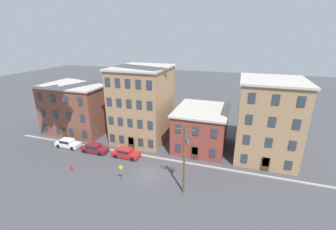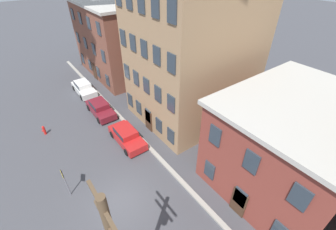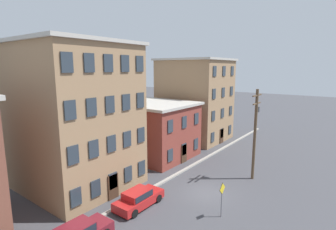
{
  "view_description": "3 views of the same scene",
  "coord_description": "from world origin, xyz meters",
  "px_view_note": "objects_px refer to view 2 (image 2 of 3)",
  "views": [
    {
      "loc": [
        11.02,
        -24.93,
        18.48
      ],
      "look_at": [
        1.1,
        5.46,
        7.18
      ],
      "focal_mm": 24.0,
      "sensor_mm": 36.0,
      "label": 1
    },
    {
      "loc": [
        9.52,
        -2.86,
        14.3
      ],
      "look_at": [
        -1.73,
        5.41,
        4.26
      ],
      "focal_mm": 24.0,
      "sensor_mm": 36.0,
      "label": 2
    },
    {
      "loc": [
        -19.67,
        -10.37,
        11.1
      ],
      "look_at": [
        -1.12,
        3.48,
        6.96
      ],
      "focal_mm": 28.0,
      "sensor_mm": 36.0,
      "label": 3
    }
  ],
  "objects_px": {
    "caution_sign": "(64,178)",
    "fire_hydrant": "(44,130)",
    "car_maroon": "(100,108)",
    "car_red": "(127,135)",
    "car_white": "(84,87)"
  },
  "relations": [
    {
      "from": "caution_sign",
      "to": "fire_hydrant",
      "type": "height_order",
      "value": "caution_sign"
    },
    {
      "from": "car_maroon",
      "to": "car_red",
      "type": "distance_m",
      "value": 5.79
    },
    {
      "from": "car_white",
      "to": "car_maroon",
      "type": "bearing_deg",
      "value": -1.22
    },
    {
      "from": "car_maroon",
      "to": "caution_sign",
      "type": "bearing_deg",
      "value": -35.03
    },
    {
      "from": "car_maroon",
      "to": "car_red",
      "type": "relative_size",
      "value": 1.0
    },
    {
      "from": "car_red",
      "to": "fire_hydrant",
      "type": "xyz_separation_m",
      "value": [
        -5.7,
        -5.93,
        -0.27
      ]
    },
    {
      "from": "car_red",
      "to": "fire_hydrant",
      "type": "height_order",
      "value": "car_red"
    },
    {
      "from": "car_white",
      "to": "fire_hydrant",
      "type": "xyz_separation_m",
      "value": [
        5.64,
        -5.89,
        -0.27
      ]
    },
    {
      "from": "car_maroon",
      "to": "car_red",
      "type": "height_order",
      "value": "same"
    },
    {
      "from": "fire_hydrant",
      "to": "car_maroon",
      "type": "bearing_deg",
      "value": 90.87
    },
    {
      "from": "car_white",
      "to": "car_red",
      "type": "height_order",
      "value": "same"
    },
    {
      "from": "car_red",
      "to": "car_white",
      "type": "bearing_deg",
      "value": -179.8
    },
    {
      "from": "car_maroon",
      "to": "fire_hydrant",
      "type": "xyz_separation_m",
      "value": [
        0.09,
        -5.77,
        -0.27
      ]
    },
    {
      "from": "caution_sign",
      "to": "car_white",
      "type": "bearing_deg",
      "value": 156.7
    },
    {
      "from": "car_red",
      "to": "caution_sign",
      "type": "bearing_deg",
      "value": -66.53
    }
  ]
}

